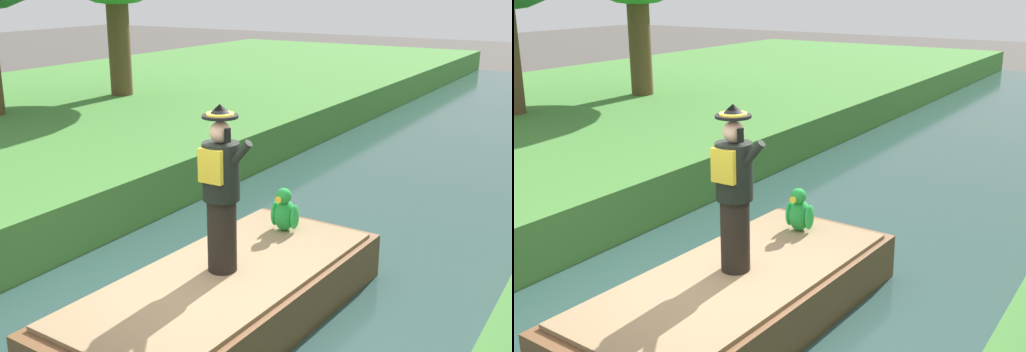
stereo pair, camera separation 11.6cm
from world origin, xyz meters
TOP-DOWN VIEW (x-y plane):
  - ground_plane at (0.00, 0.00)m, footprint 80.00×80.00m
  - canal_water at (0.00, 0.00)m, footprint 5.48×48.00m
  - boat at (0.00, 0.22)m, footprint 2.02×4.29m
  - person_pirate at (-0.06, 0.27)m, footprint 0.61×0.42m
  - parrot_plush at (-0.06, 1.67)m, footprint 0.36×0.34m

SIDE VIEW (x-z plane):
  - ground_plane at x=0.00m, z-range 0.00..0.00m
  - canal_water at x=0.00m, z-range 0.00..0.10m
  - boat at x=0.00m, z-range 0.10..0.71m
  - parrot_plush at x=-0.06m, z-range 0.67..1.24m
  - person_pirate at x=-0.06m, z-range 0.71..2.56m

